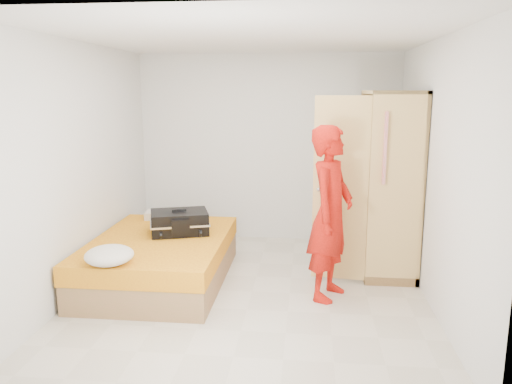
# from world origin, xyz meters

# --- Properties ---
(room) EXTENTS (4.00, 4.02, 2.60)m
(room) POSITION_xyz_m (0.00, 0.00, 1.30)
(room) COLOR beige
(room) RESTS_ON ground
(bed) EXTENTS (1.42, 2.02, 0.50)m
(bed) POSITION_xyz_m (-1.05, 0.20, 0.25)
(bed) COLOR #9E6B47
(bed) RESTS_ON ground
(wardrobe) EXTENTS (1.17, 1.20, 2.10)m
(wardrobe) POSITION_xyz_m (1.45, 0.86, 1.00)
(wardrobe) COLOR #DDB16C
(wardrobe) RESTS_ON ground
(person) EXTENTS (0.63, 0.76, 1.77)m
(person) POSITION_xyz_m (0.80, -0.03, 0.89)
(person) COLOR red
(person) RESTS_ON ground
(suitcase) EXTENTS (0.76, 0.65, 0.28)m
(suitcase) POSITION_xyz_m (-0.88, 0.42, 0.63)
(suitcase) COLOR black
(suitcase) RESTS_ON bed
(round_cushion) EXTENTS (0.46, 0.46, 0.17)m
(round_cushion) POSITION_xyz_m (-1.27, -0.67, 0.59)
(round_cushion) COLOR white
(round_cushion) RESTS_ON bed
(pillow) EXTENTS (0.53, 0.31, 0.09)m
(pillow) POSITION_xyz_m (-1.22, 1.05, 0.55)
(pillow) COLOR white
(pillow) RESTS_ON bed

